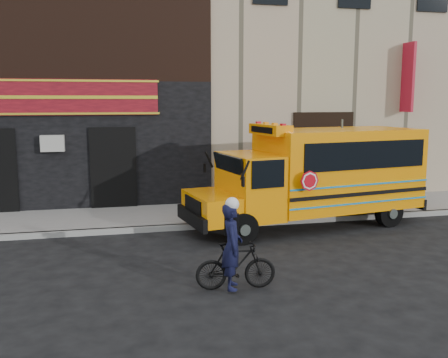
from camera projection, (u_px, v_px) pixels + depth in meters
name	position (u px, v px, depth m)	size (l,w,h in m)	color
ground	(257.00, 254.00, 11.66)	(120.00, 120.00, 0.00)	black
curb	(231.00, 224.00, 14.15)	(40.00, 0.20, 0.15)	gray
sidewalk	(220.00, 213.00, 15.60)	(40.00, 3.00, 0.15)	slate
building	(186.00, 38.00, 20.76)	(20.00, 10.70, 12.00)	tan
school_bus	(319.00, 173.00, 14.17)	(7.16, 3.29, 2.92)	black
sign_pole	(341.00, 164.00, 15.08)	(0.07, 0.26, 2.99)	#414945
bicycle	(236.00, 266.00, 9.44)	(0.43, 1.53, 0.92)	black
cyclist	(232.00, 249.00, 9.31)	(0.60, 0.39, 1.64)	black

